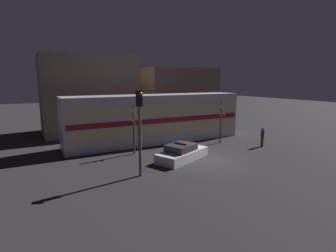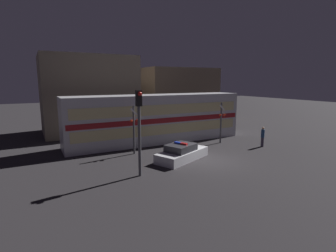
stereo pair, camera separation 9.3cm
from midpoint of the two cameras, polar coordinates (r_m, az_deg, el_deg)
The scene contains 9 objects.
ground_plane at distance 18.86m, azimuth 9.54°, elevation -7.47°, with size 120.00×120.00×0.00m, color #262326.
train at distance 23.97m, azimuth -2.33°, elevation 1.66°, with size 16.44×2.95×4.33m.
police_car at distance 18.78m, azimuth 3.18°, elevation -5.92°, with size 4.58×3.28×1.28m.
pedestrian at distance 23.70m, azimuth 20.00°, elevation -2.19°, with size 0.29×0.29×1.71m.
crossing_signal_near at distance 23.94m, azimuth 11.61°, elevation 1.10°, with size 0.71×0.33×3.67m.
crossing_signal_far at distance 20.03m, azimuth -7.29°, elevation -0.37°, with size 0.71×0.33×3.72m.
traffic_light_corner at distance 15.10m, azimuth -6.11°, elevation 0.50°, with size 0.30×0.46×5.04m.
building_left at distance 30.02m, azimuth -16.79°, elevation 6.58°, with size 9.54×6.73×8.17m.
building_center at distance 35.75m, azimuth 2.10°, elevation 6.67°, with size 9.62×6.24×7.20m.
Camera 2 is at (-11.04, -14.24, 5.57)m, focal length 28.00 mm.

